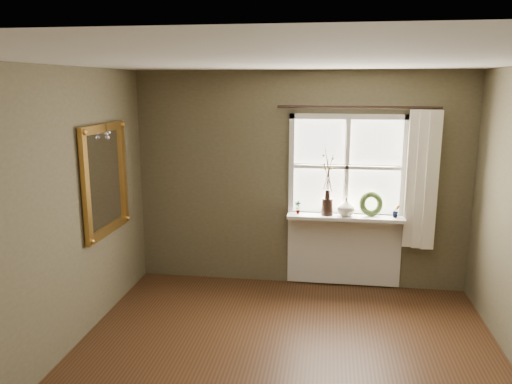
{
  "coord_description": "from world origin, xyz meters",
  "views": [
    {
      "loc": [
        0.34,
        -3.66,
        2.44
      ],
      "look_at": [
        -0.43,
        1.55,
        1.3
      ],
      "focal_mm": 35.0,
      "sensor_mm": 36.0,
      "label": 1
    }
  ],
  "objects_px": {
    "dark_jug": "(327,206)",
    "cream_vase": "(346,206)",
    "wreath": "(371,206)",
    "gilt_mirror": "(105,179)"
  },
  "relations": [
    {
      "from": "cream_vase",
      "to": "gilt_mirror",
      "type": "relative_size",
      "value": 0.19
    },
    {
      "from": "dark_jug",
      "to": "cream_vase",
      "type": "distance_m",
      "value": 0.22
    },
    {
      "from": "dark_jug",
      "to": "wreath",
      "type": "relative_size",
      "value": 0.7
    },
    {
      "from": "cream_vase",
      "to": "wreath",
      "type": "distance_m",
      "value": 0.29
    },
    {
      "from": "cream_vase",
      "to": "gilt_mirror",
      "type": "bearing_deg",
      "value": -159.36
    },
    {
      "from": "dark_jug",
      "to": "wreath",
      "type": "bearing_deg",
      "value": 4.49
    },
    {
      "from": "cream_vase",
      "to": "gilt_mirror",
      "type": "distance_m",
      "value": 2.73
    },
    {
      "from": "dark_jug",
      "to": "cream_vase",
      "type": "xyz_separation_m",
      "value": [
        0.22,
        0.0,
        0.01
      ]
    },
    {
      "from": "wreath",
      "to": "gilt_mirror",
      "type": "bearing_deg",
      "value": 179.86
    },
    {
      "from": "wreath",
      "to": "dark_jug",
      "type": "bearing_deg",
      "value": 164.95
    }
  ]
}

